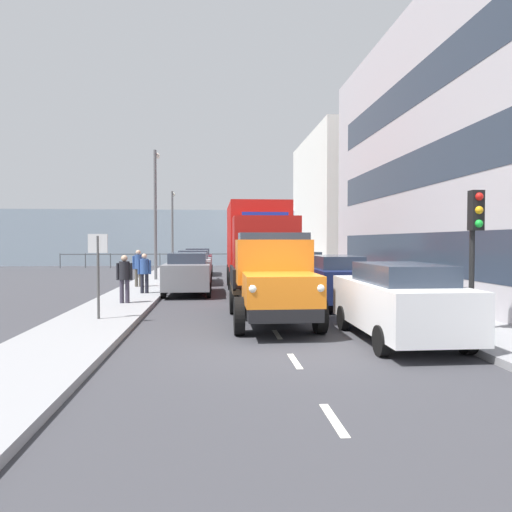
{
  "coord_description": "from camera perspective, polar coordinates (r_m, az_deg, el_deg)",
  "views": [
    {
      "loc": [
        1.46,
        9.7,
        2.22
      ],
      "look_at": [
        -0.32,
        -10.68,
        1.56
      ],
      "focal_mm": 33.03,
      "sensor_mm": 36.0,
      "label": 1
    }
  ],
  "objects": [
    {
      "name": "sea_horizon",
      "position": [
        42.98,
        -3.04,
        2.22
      ],
      "size": [
        80.0,
        0.8,
        5.0
      ],
      "primitive_type": "cube",
      "color": "#8C9EAD",
      "rests_on": "ground_plane"
    },
    {
      "name": "building_far_block",
      "position": [
        38.43,
        12.29,
        6.24
      ],
      "size": [
        8.26,
        13.16,
        10.38
      ],
      "color": "silver",
      "rests_on": "ground_plane"
    },
    {
      "name": "lamp_post_promenade",
      "position": [
        26.02,
        -12.06,
        6.27
      ],
      "size": [
        0.32,
        1.14,
        6.93
      ],
      "color": "#59595B",
      "rests_on": "sidewalk_right"
    },
    {
      "name": "seawall_railing",
      "position": [
        39.4,
        -2.86,
        -0.05
      ],
      "size": [
        28.08,
        0.08,
        1.2
      ],
      "color": "#4C5156",
      "rests_on": "ground_plane"
    },
    {
      "name": "truck_vintage_orange",
      "position": [
        12.46,
        2.08,
        -2.94
      ],
      "size": [
        2.17,
        5.64,
        2.43
      ],
      "color": "black",
      "rests_on": "ground_plane"
    },
    {
      "name": "sidewalk_right",
      "position": [
        20.69,
        -13.86,
        -4.15
      ],
      "size": [
        2.24,
        39.23,
        0.15
      ],
      "primitive_type": "cube",
      "color": "gray",
      "rests_on": "ground_plane"
    },
    {
      "name": "traffic_light_near",
      "position": [
        11.71,
        24.98,
        2.92
      ],
      "size": [
        0.28,
        0.41,
        3.2
      ],
      "color": "black",
      "rests_on": "sidewalk_left"
    },
    {
      "name": "pedestrian_couple_b",
      "position": [
        19.09,
        -13.37,
        -1.67
      ],
      "size": [
        0.53,
        0.34,
        1.56
      ],
      "color": "black",
      "rests_on": "sidewalk_right"
    },
    {
      "name": "lamp_post_far",
      "position": [
        36.25,
        -10.07,
        4.09
      ],
      "size": [
        0.32,
        1.14,
        5.81
      ],
      "color": "#59595B",
      "rests_on": "sidewalk_right"
    },
    {
      "name": "car_grey_oppositeside_0",
      "position": [
        19.65,
        -8.24,
        -2.03
      ],
      "size": [
        1.92,
        3.98,
        1.72
      ],
      "color": "slate",
      "rests_on": "ground_plane"
    },
    {
      "name": "ground_plane",
      "position": [
        20.51,
        -0.88,
        -4.36
      ],
      "size": [
        80.0,
        80.0,
        0.0
      ],
      "primitive_type": "plane",
      "color": "#38383D"
    },
    {
      "name": "sidewalk_left",
      "position": [
        21.34,
        11.7,
        -3.96
      ],
      "size": [
        2.24,
        39.23,
        0.15
      ],
      "primitive_type": "cube",
      "color": "gray",
      "rests_on": "ground_plane"
    },
    {
      "name": "car_white_kerbside_near",
      "position": [
        10.9,
        16.87,
        -5.2
      ],
      "size": [
        1.9,
        4.35,
        1.72
      ],
      "color": "white",
      "rests_on": "ground_plane"
    },
    {
      "name": "car_maroon_oppositeside_2",
      "position": [
        31.06,
        -7.05,
        -0.61
      ],
      "size": [
        1.9,
        4.13,
        1.72
      ],
      "color": "maroon",
      "rests_on": "ground_plane"
    },
    {
      "name": "car_navy_kerbside_1",
      "position": [
        16.22,
        9.46,
        -2.86
      ],
      "size": [
        1.77,
        4.23,
        1.72
      ],
      "color": "navy",
      "rests_on": "ground_plane"
    },
    {
      "name": "pedestrian_in_dark_coat",
      "position": [
        16.24,
        -15.65,
        -2.23
      ],
      "size": [
        0.53,
        0.34,
        1.59
      ],
      "color": "#383342",
      "rests_on": "sidewalk_right"
    },
    {
      "name": "car_silver_oppositeside_1",
      "position": [
        24.88,
        -7.56,
        -1.21
      ],
      "size": [
        1.89,
        4.24,
        1.72
      ],
      "color": "#B7BABF",
      "rests_on": "ground_plane"
    },
    {
      "name": "car_red_kerbside_3",
      "position": [
        27.82,
        3.37,
        -0.89
      ],
      "size": [
        1.81,
        3.84,
        1.72
      ],
      "color": "#B21E1E",
      "rests_on": "ground_plane"
    },
    {
      "name": "pedestrian_strolling",
      "position": [
        21.87,
        -14.07,
        -1.08
      ],
      "size": [
        0.53,
        0.34,
        1.66
      ],
      "color": "#4C473D",
      "rests_on": "sidewalk_right"
    },
    {
      "name": "lorry_cargo_red",
      "position": [
        20.59,
        0.25,
        1.45
      ],
      "size": [
        2.58,
        8.2,
        3.87
      ],
      "color": "red",
      "rests_on": "ground_plane"
    },
    {
      "name": "road_centreline_markings",
      "position": [
        20.58,
        -0.89,
        -4.33
      ],
      "size": [
        0.12,
        35.98,
        0.01
      ],
      "color": "silver",
      "rests_on": "ground_plane"
    },
    {
      "name": "car_teal_kerbside_2",
      "position": [
        22.22,
        5.5,
        -1.57
      ],
      "size": [
        1.75,
        4.44,
        1.72
      ],
      "color": "#1E6670",
      "rests_on": "ground_plane"
    },
    {
      "name": "street_sign",
      "position": [
        13.1,
        -18.59,
        -0.59
      ],
      "size": [
        0.5,
        0.07,
        2.25
      ],
      "color": "#4C4C4C",
      "rests_on": "sidewalk_right"
    }
  ]
}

